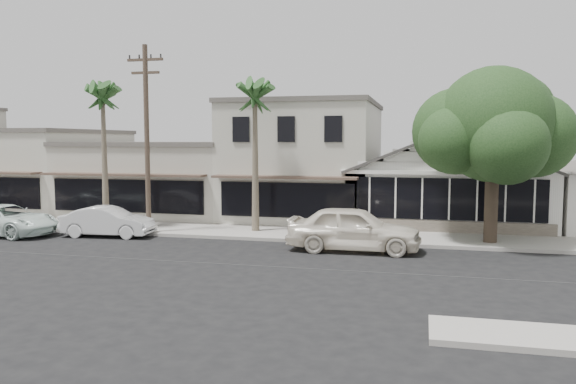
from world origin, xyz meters
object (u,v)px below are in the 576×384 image
(car_0, at_px, (354,229))
(car_2, at_px, (5,220))
(shade_tree, at_px, (492,128))
(car_1, at_px, (108,222))
(utility_pole, at_px, (147,135))

(car_0, bearing_deg, car_2, 89.66)
(car_0, distance_m, shade_tree, 7.45)
(car_0, relative_size, shade_tree, 0.71)
(car_0, bearing_deg, car_1, 85.80)
(car_0, height_order, car_2, car_0)
(shade_tree, bearing_deg, car_2, -172.56)
(utility_pole, xyz_separation_m, car_2, (-6.67, -1.67, -4.06))
(car_0, bearing_deg, shade_tree, -63.80)
(car_1, xyz_separation_m, shade_tree, (17.26, 2.09, 4.34))
(car_1, relative_size, car_2, 0.82)
(utility_pole, relative_size, car_2, 1.71)
(car_1, relative_size, shade_tree, 0.56)
(car_2, bearing_deg, car_1, -75.55)
(car_1, bearing_deg, shade_tree, -88.25)
(utility_pole, relative_size, shade_tree, 1.17)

